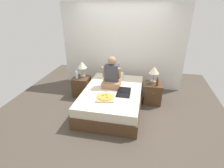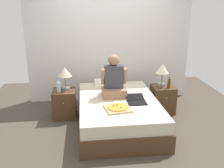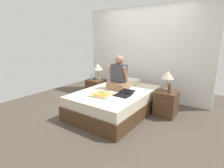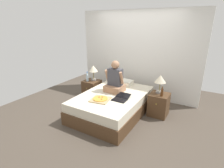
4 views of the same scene
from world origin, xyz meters
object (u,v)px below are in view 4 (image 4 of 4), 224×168
nightstand_left (92,89)px  nightstand_right (159,105)px  beer_bottle (162,92)px  bed (113,104)px  lamp_on_right_nightstand (160,80)px  person_seated (115,80)px  water_bottle (87,77)px  pizza_box (100,99)px  lamp_on_left_nightstand (93,70)px  laptop (121,98)px

nightstand_left → nightstand_right: same height
beer_bottle → nightstand_left: bearing=177.2°
bed → beer_bottle: (1.07, 0.38, 0.39)m
nightstand_left → lamp_on_right_nightstand: size_ratio=1.22×
lamp_on_right_nightstand → beer_bottle: bearing=-56.3°
person_seated → nightstand_right: bearing=15.2°
lamp_on_right_nightstand → person_seated: size_ratio=0.58×
water_bottle → lamp_on_right_nightstand: 2.07m
nightstand_left → beer_bottle: (2.07, -0.10, 0.37)m
bed → water_bottle: bearing=160.1°
beer_bottle → pizza_box: size_ratio=0.50×
lamp_on_left_nightstand → person_seated: size_ratio=0.58×
bed → nightstand_right: size_ratio=3.81×
bed → pizza_box: pizza_box is taller
lamp_on_right_nightstand → pizza_box: (-1.05, -0.97, -0.35)m
nightstand_right → pizza_box: (-1.08, -0.92, 0.25)m
lamp_on_left_nightstand → nightstand_right: (1.96, -0.05, -0.60)m
lamp_on_left_nightstand → nightstand_right: size_ratio=0.82×
nightstand_left → beer_bottle: size_ratio=2.39×
lamp_on_left_nightstand → lamp_on_right_nightstand: size_ratio=1.00×
nightstand_left → bed: bearing=-25.6°
bed → lamp_on_right_nightstand: (0.97, 0.53, 0.63)m
lamp_on_left_nightstand → laptop: size_ratio=1.08×
person_seated → laptop: person_seated is taller
lamp_on_right_nightstand → beer_bottle: size_ratio=1.96×
nightstand_left → nightstand_right: (2.00, 0.00, 0.00)m
water_bottle → lamp_on_right_nightstand: lamp_on_right_nightstand is taller
water_bottle → lamp_on_left_nightstand: bearing=49.4°
bed → nightstand_left: size_ratio=3.81×
water_bottle → beer_bottle: size_ratio=1.20×
nightstand_left → lamp_on_left_nightstand: lamp_on_left_nightstand is taller
nightstand_left → laptop: 1.47m
nightstand_left → water_bottle: size_ratio=1.99×
water_bottle → lamp_on_right_nightstand: size_ratio=0.61×
nightstand_right → pizza_box: 1.44m
nightstand_left → water_bottle: 0.40m
bed → water_bottle: 1.22m
bed → pizza_box: bearing=-99.8°
lamp_on_right_nightstand → lamp_on_left_nightstand: bearing=180.0°
beer_bottle → laptop: bearing=-144.8°
beer_bottle → lamp_on_left_nightstand: bearing=175.8°
water_bottle → beer_bottle: bearing=-0.3°
water_bottle → nightstand_left: bearing=48.3°
nightstand_right → lamp_on_right_nightstand: size_ratio=1.22×
bed → beer_bottle: size_ratio=9.12×
lamp_on_left_nightstand → pizza_box: 1.36m
bed → water_bottle: size_ratio=7.60×
lamp_on_left_nightstand → person_seated: (0.90, -0.34, -0.08)m
bed → nightstand_left: (-1.00, 0.48, 0.02)m
nightstand_left → laptop: laptop is taller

